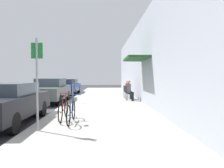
{
  "coord_description": "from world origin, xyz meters",
  "views": [
    {
      "loc": [
        2.29,
        -9.86,
        1.65
      ],
      "look_at": [
        2.79,
        4.5,
        1.12
      ],
      "focal_mm": 33.49,
      "sensor_mm": 36.0,
      "label": 1
    }
  ],
  "objects_px": {
    "parked_car_0": "(7,102)",
    "parked_car_1": "(51,90)",
    "street_sign": "(37,77)",
    "bicycle_1": "(71,112)",
    "bicycle_0": "(64,109)",
    "cafe_chair_0": "(129,93)",
    "cafe_chair_2": "(126,91)",
    "cafe_chair_1": "(127,92)",
    "parked_car_2": "(68,86)",
    "seated_patron_0": "(130,90)",
    "seated_patron_1": "(128,89)",
    "parking_meter": "(73,90)"
  },
  "relations": [
    {
      "from": "parked_car_2",
      "to": "seated_patron_1",
      "type": "bearing_deg",
      "value": -47.76
    },
    {
      "from": "parked_car_1",
      "to": "bicycle_1",
      "type": "distance_m",
      "value": 6.66
    },
    {
      "from": "parked_car_0",
      "to": "parked_car_1",
      "type": "distance_m",
      "value": 5.83
    },
    {
      "from": "parking_meter",
      "to": "bicycle_0",
      "type": "bearing_deg",
      "value": -85.35
    },
    {
      "from": "street_sign",
      "to": "parked_car_1",
      "type": "bearing_deg",
      "value": 101.65
    },
    {
      "from": "parked_car_1",
      "to": "cafe_chair_0",
      "type": "height_order",
      "value": "parked_car_1"
    },
    {
      "from": "bicycle_0",
      "to": "seated_patron_1",
      "type": "height_order",
      "value": "seated_patron_1"
    },
    {
      "from": "seated_patron_0",
      "to": "parked_car_2",
      "type": "bearing_deg",
      "value": 127.87
    },
    {
      "from": "parking_meter",
      "to": "street_sign",
      "type": "distance_m",
      "value": 6.22
    },
    {
      "from": "parked_car_0",
      "to": "cafe_chair_1",
      "type": "height_order",
      "value": "parked_car_0"
    },
    {
      "from": "parked_car_1",
      "to": "street_sign",
      "type": "xyz_separation_m",
      "value": [
        1.5,
        -7.27,
        0.86
      ]
    },
    {
      "from": "cafe_chair_1",
      "to": "parked_car_2",
      "type": "bearing_deg",
      "value": 131.87
    },
    {
      "from": "parked_car_0",
      "to": "cafe_chair_2",
      "type": "distance_m",
      "value": 8.91
    },
    {
      "from": "bicycle_1",
      "to": "parked_car_0",
      "type": "bearing_deg",
      "value": 169.52
    },
    {
      "from": "bicycle_1",
      "to": "seated_patron_0",
      "type": "distance_m",
      "value": 6.73
    },
    {
      "from": "seated_patron_0",
      "to": "bicycle_1",
      "type": "bearing_deg",
      "value": -113.53
    },
    {
      "from": "street_sign",
      "to": "seated_patron_1",
      "type": "bearing_deg",
      "value": 66.87
    },
    {
      "from": "parked_car_0",
      "to": "seated_patron_0",
      "type": "height_order",
      "value": "parked_car_0"
    },
    {
      "from": "parking_meter",
      "to": "seated_patron_1",
      "type": "xyz_separation_m",
      "value": [
        3.41,
        1.93,
        -0.07
      ]
    },
    {
      "from": "parking_meter",
      "to": "cafe_chair_0",
      "type": "bearing_deg",
      "value": 17.16
    },
    {
      "from": "bicycle_1",
      "to": "cafe_chair_0",
      "type": "bearing_deg",
      "value": 66.98
    },
    {
      "from": "bicycle_0",
      "to": "cafe_chair_2",
      "type": "distance_m",
      "value": 7.95
    },
    {
      "from": "parked_car_1",
      "to": "bicycle_0",
      "type": "relative_size",
      "value": 2.57
    },
    {
      "from": "parked_car_0",
      "to": "bicycle_0",
      "type": "bearing_deg",
      "value": 1.97
    },
    {
      "from": "bicycle_0",
      "to": "seated_patron_1",
      "type": "bearing_deg",
      "value": 65.32
    },
    {
      "from": "bicycle_0",
      "to": "parked_car_2",
      "type": "bearing_deg",
      "value": 99.09
    },
    {
      "from": "parked_car_1",
      "to": "bicycle_1",
      "type": "xyz_separation_m",
      "value": [
        2.28,
        -6.26,
        -0.3
      ]
    },
    {
      "from": "bicycle_0",
      "to": "seated_patron_0",
      "type": "height_order",
      "value": "seated_patron_0"
    },
    {
      "from": "cafe_chair_1",
      "to": "street_sign",
      "type": "bearing_deg",
      "value": -112.78
    },
    {
      "from": "bicycle_0",
      "to": "seated_patron_0",
      "type": "relative_size",
      "value": 1.33
    },
    {
      "from": "bicycle_0",
      "to": "cafe_chair_0",
      "type": "distance_m",
      "value": 6.43
    },
    {
      "from": "parking_meter",
      "to": "cafe_chair_1",
      "type": "relative_size",
      "value": 1.52
    },
    {
      "from": "parked_car_1",
      "to": "seated_patron_1",
      "type": "bearing_deg",
      "value": 9.48
    },
    {
      "from": "cafe_chair_2",
      "to": "parked_car_0",
      "type": "bearing_deg",
      "value": -123.37
    },
    {
      "from": "bicycle_1",
      "to": "seated_patron_0",
      "type": "xyz_separation_m",
      "value": [
        2.68,
        6.17,
        0.34
      ]
    },
    {
      "from": "parking_meter",
      "to": "cafe_chair_2",
      "type": "relative_size",
      "value": 1.52
    },
    {
      "from": "cafe_chair_0",
      "to": "bicycle_1",
      "type": "bearing_deg",
      "value": -113.02
    },
    {
      "from": "cafe_chair_1",
      "to": "parked_car_1",
      "type": "bearing_deg",
      "value": -170.47
    },
    {
      "from": "parked_car_0",
      "to": "parked_car_2",
      "type": "relative_size",
      "value": 1.0
    },
    {
      "from": "cafe_chair_2",
      "to": "seated_patron_1",
      "type": "bearing_deg",
      "value": -85.61
    },
    {
      "from": "parked_car_1",
      "to": "cafe_chair_2",
      "type": "height_order",
      "value": "parked_car_1"
    },
    {
      "from": "parked_car_1",
      "to": "street_sign",
      "type": "bearing_deg",
      "value": -78.35
    },
    {
      "from": "seated_patron_0",
      "to": "cafe_chair_1",
      "type": "relative_size",
      "value": 1.48
    },
    {
      "from": "cafe_chair_0",
      "to": "cafe_chair_1",
      "type": "xyz_separation_m",
      "value": [
        -0.0,
        0.89,
        0.0
      ]
    },
    {
      "from": "bicycle_0",
      "to": "cafe_chair_1",
      "type": "distance_m",
      "value": 7.23
    },
    {
      "from": "cafe_chair_1",
      "to": "cafe_chair_2",
      "type": "bearing_deg",
      "value": 89.98
    },
    {
      "from": "cafe_chair_0",
      "to": "seated_patron_1",
      "type": "distance_m",
      "value": 0.92
    },
    {
      "from": "bicycle_1",
      "to": "bicycle_0",
      "type": "bearing_deg",
      "value": 125.47
    },
    {
      "from": "street_sign",
      "to": "bicycle_0",
      "type": "distance_m",
      "value": 1.95
    },
    {
      "from": "bicycle_1",
      "to": "seated_patron_1",
      "type": "bearing_deg",
      "value": 69.25
    }
  ]
}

